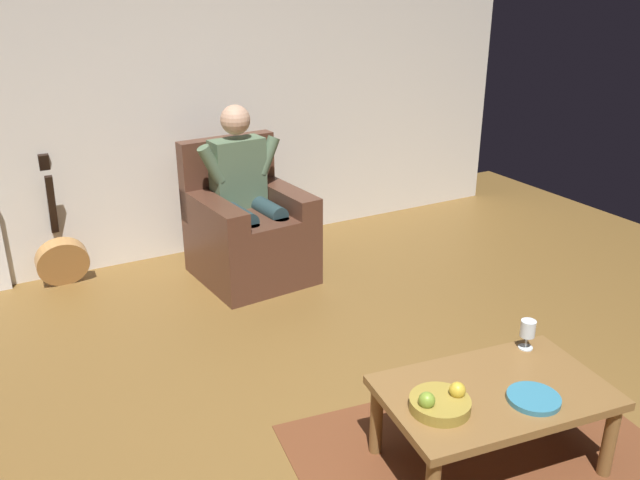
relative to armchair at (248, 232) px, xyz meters
name	(u,v)px	position (x,y,z in m)	size (l,w,h in m)	color
wall_back	(176,82)	(0.24, -0.69, 1.01)	(6.02, 0.06, 2.70)	silver
rug	(486,461)	(-0.15, 2.42, -0.34)	(1.69, 1.20, 0.01)	brown
armchair	(248,232)	(0.00, 0.00, 0.00)	(0.80, 0.85, 0.99)	#513022
person_seated	(246,188)	(0.00, -0.01, 0.33)	(0.65, 0.58, 1.25)	#546C4F
coffee_table	(494,399)	(-0.15, 2.42, 0.00)	(1.06, 0.73, 0.40)	brown
guitar	(62,257)	(1.24, -0.49, -0.13)	(0.36, 0.31, 0.94)	#B68046
wine_glass_near	(528,330)	(-0.51, 2.24, 0.16)	(0.07, 0.07, 0.15)	silver
fruit_bowl	(440,403)	(0.16, 2.42, 0.09)	(0.26, 0.26, 0.11)	olive
decorative_dish	(534,398)	(-0.23, 2.57, 0.07)	(0.23, 0.23, 0.02)	teal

